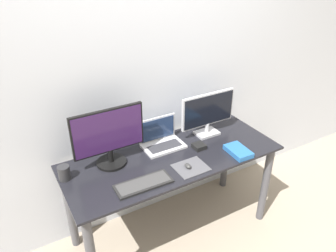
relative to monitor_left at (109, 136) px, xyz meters
name	(u,v)px	position (x,y,z in m)	size (l,w,h in m)	color
wall_back	(147,79)	(0.43, 0.25, 0.25)	(7.00, 0.05, 2.50)	silver
desk	(172,173)	(0.43, -0.14, -0.38)	(1.64, 0.65, 0.77)	black
monitor_left	(109,136)	(0.00, 0.00, 0.00)	(0.52, 0.21, 0.43)	black
monitor_right	(208,113)	(0.84, 0.00, -0.03)	(0.48, 0.13, 0.36)	#B2B2B7
laptop	(161,139)	(0.43, 0.04, -0.17)	(0.32, 0.21, 0.22)	silver
keyboard	(144,184)	(0.09, -0.34, -0.22)	(0.39, 0.16, 0.02)	black
mousepad	(191,167)	(0.47, -0.33, -0.22)	(0.23, 0.20, 0.00)	#47474C
mouse	(188,166)	(0.45, -0.33, -0.21)	(0.04, 0.06, 0.03)	#333333
book	(238,151)	(0.88, -0.36, -0.21)	(0.14, 0.22, 0.04)	#235B9E
mug	(64,173)	(-0.34, -0.02, -0.18)	(0.08, 0.08, 0.10)	#262628
power_brick	(199,146)	(0.66, -0.15, -0.21)	(0.09, 0.09, 0.04)	black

